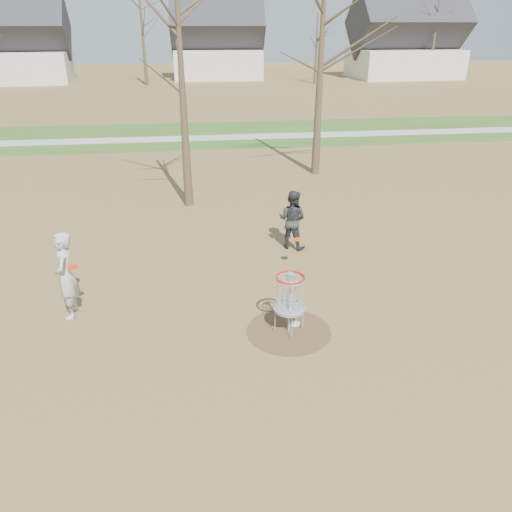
{
  "coord_description": "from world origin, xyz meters",
  "views": [
    {
      "loc": [
        -1.86,
        -8.73,
        5.91
      ],
      "look_at": [
        -0.5,
        1.5,
        1.1
      ],
      "focal_mm": 35.0,
      "sensor_mm": 36.0,
      "label": 1
    }
  ],
  "objects": [
    {
      "name": "ground",
      "position": [
        0.0,
        0.0,
        0.0
      ],
      "size": [
        160.0,
        160.0,
        0.0
      ],
      "primitive_type": "plane",
      "color": "brown",
      "rests_on": "ground"
    },
    {
      "name": "green_band",
      "position": [
        0.0,
        21.0,
        0.01
      ],
      "size": [
        160.0,
        8.0,
        0.01
      ],
      "primitive_type": "cube",
      "color": "#2D5119",
      "rests_on": "ground"
    },
    {
      "name": "footpath",
      "position": [
        0.0,
        20.0,
        0.01
      ],
      "size": [
        160.0,
        1.5,
        0.01
      ],
      "primitive_type": "cube",
      "color": "#9E9E99",
      "rests_on": "green_band"
    },
    {
      "name": "dirt_circle",
      "position": [
        0.0,
        0.0,
        0.01
      ],
      "size": [
        1.8,
        1.8,
        0.01
      ],
      "primitive_type": "cylinder",
      "color": "#47331E",
      "rests_on": "ground"
    },
    {
      "name": "player_standing",
      "position": [
        -4.67,
        1.29,
        0.99
      ],
      "size": [
        0.51,
        0.75,
        1.98
      ],
      "primitive_type": "imported",
      "rotation": [
        0.0,
        0.0,
        -1.52
      ],
      "color": "#B3B3B3",
      "rests_on": "ground"
    },
    {
      "name": "player_throwing",
      "position": [
        0.91,
        4.31,
        0.86
      ],
      "size": [
        1.05,
        1.0,
        1.71
      ],
      "primitive_type": "imported",
      "rotation": [
        0.0,
        0.0,
        2.57
      ],
      "color": "#2B2C2F",
      "rests_on": "ground"
    },
    {
      "name": "disc_grounded",
      "position": [
        0.18,
        0.24,
        0.02
      ],
      "size": [
        0.22,
        0.22,
        0.02
      ],
      "primitive_type": "cylinder",
      "color": "silver",
      "rests_on": "dirt_circle"
    },
    {
      "name": "discs_in_play",
      "position": [
        -1.73,
        2.03,
        1.06
      ],
      "size": [
        5.43,
        1.9,
        0.41
      ],
      "color": "#F04A0C",
      "rests_on": "ground"
    },
    {
      "name": "disc_golf_basket",
      "position": [
        0.0,
        0.0,
        0.91
      ],
      "size": [
        0.64,
        0.64,
        1.35
      ],
      "color": "#9EA3AD",
      "rests_on": "ground"
    },
    {
      "name": "bare_trees",
      "position": [
        1.78,
        35.79,
        5.35
      ],
      "size": [
        52.62,
        44.98,
        9.0
      ],
      "color": "#382B1E",
      "rests_on": "ground"
    },
    {
      "name": "houses_row",
      "position": [
        4.32,
        52.56,
        3.52
      ],
      "size": [
        56.51,
        10.01,
        7.26
      ],
      "color": "silver",
      "rests_on": "ground"
    }
  ]
}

